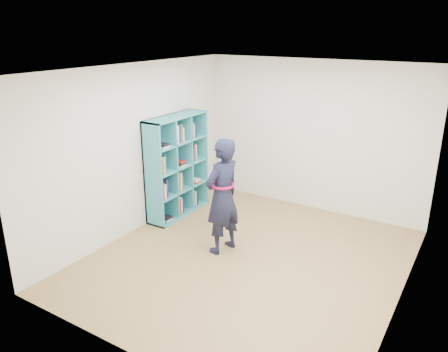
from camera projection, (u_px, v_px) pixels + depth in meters
The scene contains 9 objects.
floor at pixel (248, 259), 6.13m from camera, with size 4.50×4.50×0.00m, color olive.
ceiling at pixel (252, 70), 5.28m from camera, with size 4.50×4.50×0.00m, color white.
wall_left at pixel (135, 150), 6.70m from camera, with size 0.02×4.50×2.60m, color silver.
wall_right at pixel (412, 203), 4.71m from camera, with size 0.02×4.50×2.60m, color silver.
wall_back at pixel (312, 136), 7.51m from camera, with size 4.00×0.02×2.60m, color silver.
wall_front at pixel (129, 239), 3.90m from camera, with size 4.00×0.02×2.60m, color silver.
bookshelf at pixel (176, 168), 7.38m from camera, with size 0.38×1.29×1.72m.
person at pixel (222, 196), 6.12m from camera, with size 0.52×0.68×1.68m.
smartphone at pixel (219, 185), 6.23m from camera, with size 0.03×0.08×0.12m.
Camera 1 is at (2.57, -4.77, 3.11)m, focal length 35.00 mm.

